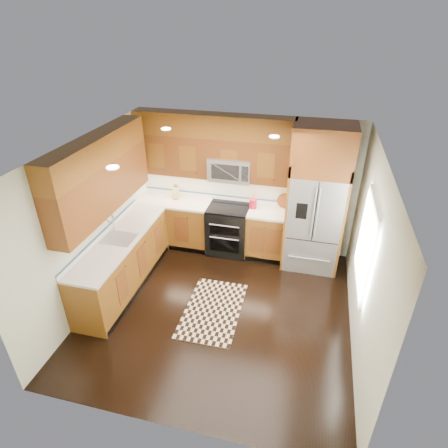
% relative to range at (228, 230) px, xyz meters
% --- Properties ---
extents(ground, '(4.00, 4.00, 0.00)m').
position_rel_range_xyz_m(ground, '(0.25, -1.67, -0.47)').
color(ground, black).
rests_on(ground, ground).
extents(wall_back, '(4.00, 0.02, 2.60)m').
position_rel_range_xyz_m(wall_back, '(0.25, 0.33, 0.83)').
color(wall_back, silver).
rests_on(wall_back, ground).
extents(wall_left, '(0.02, 4.00, 2.60)m').
position_rel_range_xyz_m(wall_left, '(-1.75, -1.67, 0.83)').
color(wall_left, silver).
rests_on(wall_left, ground).
extents(wall_right, '(0.02, 4.00, 2.60)m').
position_rel_range_xyz_m(wall_right, '(2.25, -1.67, 0.83)').
color(wall_right, silver).
rests_on(wall_right, ground).
extents(window, '(0.04, 1.10, 1.30)m').
position_rel_range_xyz_m(window, '(2.23, -1.47, 0.93)').
color(window, white).
rests_on(window, ground).
extents(base_cabinets, '(2.85, 3.00, 0.90)m').
position_rel_range_xyz_m(base_cabinets, '(-0.98, -0.77, -0.02)').
color(base_cabinets, brown).
rests_on(base_cabinets, ground).
extents(countertop, '(2.86, 3.01, 0.04)m').
position_rel_range_xyz_m(countertop, '(-0.84, -0.65, 0.45)').
color(countertop, silver).
rests_on(countertop, base_cabinets).
extents(upper_cabinets, '(2.85, 3.00, 1.15)m').
position_rel_range_xyz_m(upper_cabinets, '(-0.90, -0.58, 1.56)').
color(upper_cabinets, brown).
rests_on(upper_cabinets, ground).
extents(range, '(0.76, 0.67, 0.95)m').
position_rel_range_xyz_m(range, '(0.00, 0.00, 0.00)').
color(range, black).
rests_on(range, ground).
extents(microwave, '(0.76, 0.40, 0.42)m').
position_rel_range_xyz_m(microwave, '(-0.00, 0.13, 1.19)').
color(microwave, '#B2B2B7').
rests_on(microwave, ground).
extents(refrigerator, '(0.98, 0.75, 2.60)m').
position_rel_range_xyz_m(refrigerator, '(1.55, -0.04, 0.83)').
color(refrigerator, '#B2B2B7').
rests_on(refrigerator, ground).
extents(sink_faucet, '(0.54, 0.44, 0.37)m').
position_rel_range_xyz_m(sink_faucet, '(-1.48, -1.44, 0.52)').
color(sink_faucet, '#B2B2B7').
rests_on(sink_faucet, countertop).
extents(rug, '(0.87, 1.44, 0.01)m').
position_rel_range_xyz_m(rug, '(0.16, -1.71, -0.46)').
color(rug, black).
rests_on(rug, ground).
extents(knife_block, '(0.13, 0.16, 0.29)m').
position_rel_range_xyz_m(knife_block, '(-1.07, 0.14, 0.59)').
color(knife_block, tan).
rests_on(knife_block, countertop).
extents(utensil_crock, '(0.14, 0.14, 0.39)m').
position_rel_range_xyz_m(utensil_crock, '(0.44, 0.10, 0.60)').
color(utensil_crock, maroon).
rests_on(utensil_crock, countertop).
extents(cutting_board, '(0.30, 0.30, 0.02)m').
position_rel_range_xyz_m(cutting_board, '(1.00, 0.25, 0.48)').
color(cutting_board, brown).
rests_on(cutting_board, countertop).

